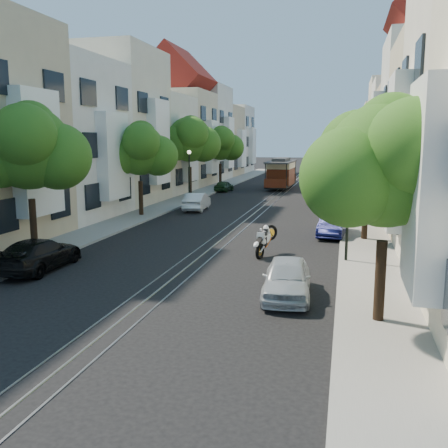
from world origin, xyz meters
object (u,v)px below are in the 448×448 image
Objects in this scene: tree_w_c at (190,140)px; lamp_west at (189,168)px; parked_car_e_far at (338,196)px; tree_e_d at (359,142)px; parked_car_e_near at (287,278)px; sportbike_rider at (264,239)px; parked_car_w_near at (39,254)px; tree_w_b at (140,151)px; lamp_east at (349,196)px; cable_car at (281,172)px; parked_car_e_mid at (333,225)px; tree_w_d at (221,144)px; tree_e_a at (389,168)px; parked_car_w_mid at (197,201)px; tree_e_b at (370,148)px; tree_e_c at (363,147)px; tree_w_a at (29,149)px; parked_car_w_far at (224,186)px.

lamp_west is (0.84, -2.98, -2.22)m from tree_w_c.
parked_car_e_far is (11.90, 1.63, -2.17)m from lamp_west.
tree_e_d is 1.80× the size of parked_car_e_near.
parked_car_e_near is at bearing -59.26° from sportbike_rider.
parked_car_w_near is (-10.00, 1.15, -0.01)m from parked_car_e_near.
lamp_east is at bearing -36.58° from tree_w_b.
cable_car reaches higher than parked_car_w_near.
parked_car_e_mid is (-0.70, 5.94, -2.22)m from lamp_east.
tree_w_b reaches higher than cable_car.
tree_w_d is (-0.00, 11.00, -0.47)m from tree_w_c.
sportbike_rider is at bearing -112.34° from parked_car_e_mid.
parked_car_e_far reaches higher than parked_car_e_near.
tree_e_a is 24.12m from parked_car_w_mid.
tree_e_b is 16.25m from parked_car_w_near.
tree_e_b is 3.60× the size of sportbike_rider.
parked_car_e_near is (10.70, -23.22, -2.20)m from lamp_west.
parked_car_e_mid is at bearing -99.39° from tree_e_c.
parked_car_e_far reaches higher than parked_car_e_mid.
tree_e_a is 0.94× the size of tree_e_b.
tree_w_c reaches higher than parked_car_e_near.
tree_w_d is at bearing -88.88° from parked_car_w_near.
lamp_west is at bearing 87.60° from tree_w_a.
parked_car_e_mid is 13.69m from parked_car_e_far.
tree_w_c is 1.71× the size of lamp_east.
tree_w_a is 1.77× the size of parked_car_e_mid.
parked_car_w_mid is at bearing 143.04° from tree_e_b.
cable_car is at bearing -134.81° from parked_car_w_far.
tree_w_c is at bearing -157.38° from tree_e_d.
parked_car_w_mid is (-10.70, 13.75, -2.20)m from lamp_east.
tree_w_c is (0.00, 23.00, 0.34)m from tree_w_a.
tree_e_b is 4.54m from parked_car_e_mid.
tree_e_a is 12.00m from tree_e_b.
tree_w_b is at bearing 123.17° from parked_car_e_near.
tree_w_c is at bearing 90.00° from tree_w_a.
tree_e_b is 15.25m from tree_w_b.
tree_e_c reaches higher than tree_e_a.
parked_car_e_near is 0.87× the size of parked_car_w_near.
lamp_west reaches higher than sportbike_rider.
parked_car_w_near is at bearing -112.45° from parked_car_e_far.
lamp_east is 1.09× the size of parked_car_e_near.
tree_w_a reaches higher than parked_car_e_far.
tree_e_b is 15.29m from parked_car_e_far.
tree_w_a is at bearing 75.52° from parked_car_w_mid.
tree_w_a is 1.37× the size of parked_car_e_far.
tree_w_d is 1.67× the size of parked_car_w_mid.
tree_e_b is 21.53m from tree_w_c.
tree_e_c reaches higher than parked_car_e_mid.
tree_w_b reaches higher than parked_car_w_far.
parked_car_w_mid reaches higher than parked_car_w_near.
tree_w_a is at bearing -128.66° from tree_e_c.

